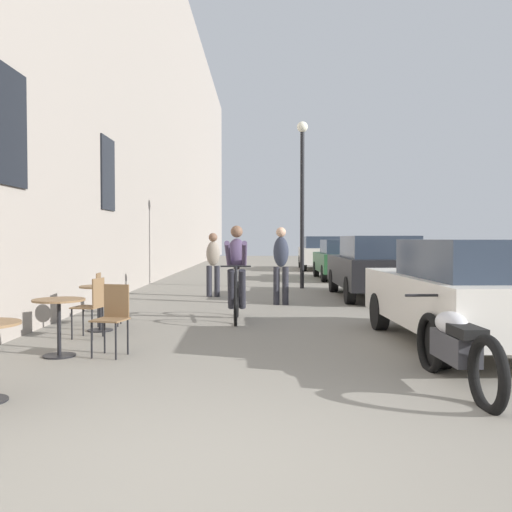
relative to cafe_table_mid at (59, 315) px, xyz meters
The scene contains 16 objects.
ground_plane 4.10m from the cafe_table_mid, 58.87° to the right, with size 88.00×88.00×0.00m, color gray.
building_facade_left 12.24m from the cafe_table_mid, 97.29° to the left, with size 0.54×68.00×13.28m.
cafe_table_mid is the anchor object (origin of this frame).
cafe_chair_mid_toward_street 0.66m from the cafe_table_mid, ahead, with size 0.45×0.45×0.89m.
cafe_table_far 1.95m from the cafe_table_mid, 91.38° to the left, with size 0.64×0.64×0.72m.
cafe_chair_far_toward_street 2.50m from the cafe_table_mid, 92.81° to the left, with size 0.41×0.41×0.89m.
cafe_chair_far_toward_wall 1.28m from the cafe_table_mid, 88.77° to the left, with size 0.45×0.45×0.89m.
cyclist_on_bicycle 3.81m from the cafe_table_mid, 56.85° to the left, with size 0.52×1.76×1.74m.
pedestrian_near 6.24m from the cafe_table_mid, 61.59° to the left, with size 0.38×0.29×1.72m.
pedestrian_mid 7.34m from the cafe_table_mid, 79.72° to the left, with size 0.34×0.24×1.61m.
street_lamp 10.62m from the cafe_table_mid, 68.77° to the left, with size 0.32×0.32×4.90m.
parked_car_nearest 5.31m from the cafe_table_mid, ahead, with size 1.86×4.16×1.46m.
parked_car_second 8.74m from the cafe_table_mid, 52.45° to the left, with size 1.83×4.31×1.53m.
parked_car_third 14.29m from the cafe_table_mid, 67.75° to the left, with size 1.72×4.03×1.43m.
parked_car_fourth 20.27m from the cafe_table_mid, 74.80° to the left, with size 1.92×4.43×1.57m.
parked_motorcycle 4.67m from the cafe_table_mid, 17.79° to the right, with size 0.62×2.15×0.92m.
Camera 1 is at (0.42, -3.47, 1.48)m, focal length 39.43 mm.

